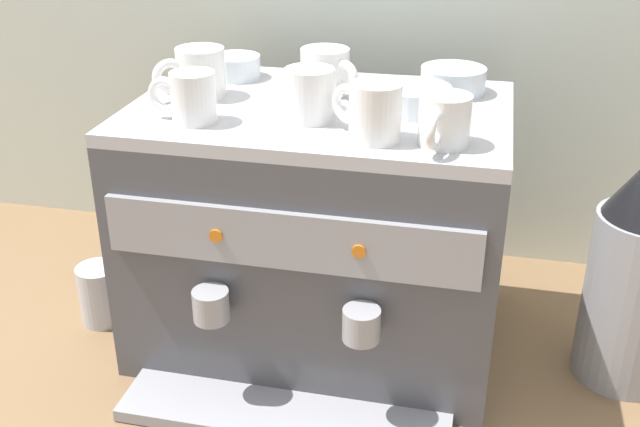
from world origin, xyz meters
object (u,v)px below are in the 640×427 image
Objects in this scene: ceramic_bowl_0 at (453,81)px; ceramic_bowl_2 at (235,67)px; milk_pitcher at (101,294)px; ceramic_cup_1 at (314,94)px; ceramic_bowl_1 at (413,99)px; ceramic_cup_2 at (327,71)px; ceramic_cup_4 at (444,121)px; ceramic_cup_5 at (191,97)px; ceramic_cup_0 at (198,73)px; espresso_machine at (319,228)px; ceramic_cup_3 at (373,111)px.

ceramic_bowl_0 reaches higher than ceramic_bowl_2.
ceramic_bowl_0 is at bearing 16.23° from milk_pitcher.
ceramic_bowl_0 is at bearing -0.74° from ceramic_bowl_2.
ceramic_bowl_1 is at bearing 27.75° from ceramic_cup_1.
milk_pitcher is at bearing -162.13° from ceramic_cup_2.
ceramic_cup_4 is at bearing -68.10° from ceramic_bowl_1.
ceramic_cup_4 is at bearing -19.03° from ceramic_cup_1.
ceramic_cup_5 is at bearing -14.46° from milk_pitcher.
ceramic_cup_1 is at bearing -17.97° from ceramic_cup_0.
ceramic_bowl_2 is at bearing 163.55° from ceramic_cup_2.
ceramic_cup_0 reaches higher than ceramic_cup_1.
ceramic_cup_4 is at bearing -89.10° from ceramic_bowl_0.
ceramic_cup_2 is 1.22× the size of ceramic_bowl_2.
ceramic_cup_4 reaches higher than ceramic_bowl_0.
ceramic_cup_4 is 0.98× the size of milk_pitcher.
ceramic_bowl_0 is 0.96× the size of milk_pitcher.
ceramic_bowl_0 is (0.20, 0.12, 0.24)m from espresso_machine.
ceramic_cup_0 reaches higher than ceramic_cup_5.
ceramic_cup_3 reaches higher than ceramic_bowl_0.
ceramic_cup_3 is at bearing -8.36° from milk_pitcher.
ceramic_cup_1 is 1.05× the size of milk_pitcher.
ceramic_cup_4 is 0.47m from ceramic_bowl_2.
ceramic_cup_1 is 1.32× the size of ceramic_bowl_2.
ceramic_cup_2 is 1.00× the size of ceramic_bowl_0.
milk_pitcher is (-0.24, 0.06, -0.42)m from ceramic_cup_5.
ceramic_cup_0 is at bearing 105.78° from ceramic_cup_5.
ceramic_cup_1 is 1.06× the size of ceramic_cup_4.
espresso_machine is 0.31m from ceramic_cup_3.
milk_pitcher is (-0.20, -0.06, -0.42)m from ceramic_cup_0.
milk_pitcher is at bearing -163.40° from ceramic_cup_0.
ceramic_cup_0 is at bearing 156.58° from ceramic_cup_3.
espresso_machine is 0.44m from milk_pitcher.
espresso_machine is at bearing 94.65° from ceramic_cup_1.
ceramic_cup_3 is 0.27m from ceramic_bowl_0.
ceramic_cup_3 reaches higher than ceramic_cup_5.
ceramic_cup_0 is at bearing 161.51° from ceramic_cup_4.
ceramic_cup_0 is 0.97× the size of ceramic_bowl_0.
ceramic_cup_4 is at bearing -1.46° from ceramic_cup_3.
ceramic_cup_2 reaches higher than ceramic_bowl_2.
ceramic_cup_5 is at bearing -131.28° from ceramic_cup_2.
ceramic_cup_1 is at bearing -152.25° from ceramic_bowl_1.
ceramic_bowl_0 is at bearing 16.06° from ceramic_cup_0.
ceramic_bowl_0 is at bearing 69.24° from ceramic_cup_3.
ceramic_cup_5 reaches higher than espresso_machine.
ceramic_cup_3 is at bearing -33.38° from ceramic_cup_1.
ceramic_cup_4 is 1.02× the size of ceramic_cup_5.
ceramic_cup_1 is 1.08× the size of ceramic_cup_2.
ceramic_cup_3 is 0.10m from ceramic_cup_4.
ceramic_cup_4 is (0.41, -0.14, -0.00)m from ceramic_cup_0.
ceramic_cup_3 is (0.11, -0.13, 0.26)m from espresso_machine.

